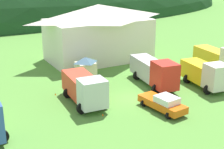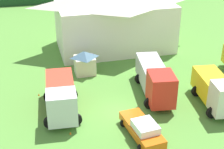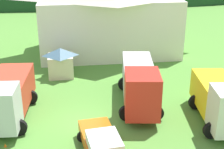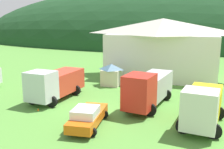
{
  "view_description": "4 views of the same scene",
  "coord_description": "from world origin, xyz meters",
  "px_view_note": "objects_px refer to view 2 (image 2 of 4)",
  "views": [
    {
      "loc": [
        -18.13,
        -27.92,
        13.85
      ],
      "look_at": [
        0.27,
        5.23,
        1.13
      ],
      "focal_mm": 53.38,
      "sensor_mm": 36.0,
      "label": 1
    },
    {
      "loc": [
        -7.32,
        -25.54,
        17.34
      ],
      "look_at": [
        0.31,
        3.8,
        2.01
      ],
      "focal_mm": 54.44,
      "sensor_mm": 36.0,
      "label": 2
    },
    {
      "loc": [
        -0.72,
        -19.58,
        11.43
      ],
      "look_at": [
        2.71,
        5.58,
        1.18
      ],
      "focal_mm": 52.3,
      "sensor_mm": 36.0,
      "label": 3
    },
    {
      "loc": [
        8.57,
        -21.33,
        8.07
      ],
      "look_at": [
        -0.35,
        5.28,
        2.15
      ],
      "focal_mm": 41.84,
      "sensor_mm": 36.0,
      "label": 4
    }
  ],
  "objects_px": {
    "service_pickup_orange": "(142,129)",
    "traffic_cone_mid_row": "(71,134)",
    "tow_truck_silver": "(61,96)",
    "traffic_cone_near_pickup": "(39,95)",
    "depot_building": "(114,17)",
    "crane_truck_red": "(155,79)",
    "flatbed_truck_yellow": "(217,90)",
    "play_shed_cream": "(85,62)"
  },
  "relations": [
    {
      "from": "service_pickup_orange",
      "to": "traffic_cone_mid_row",
      "type": "relative_size",
      "value": 11.21
    },
    {
      "from": "service_pickup_orange",
      "to": "traffic_cone_mid_row",
      "type": "height_order",
      "value": "service_pickup_orange"
    },
    {
      "from": "tow_truck_silver",
      "to": "traffic_cone_near_pickup",
      "type": "distance_m",
      "value": 4.52
    },
    {
      "from": "depot_building",
      "to": "service_pickup_orange",
      "type": "height_order",
      "value": "depot_building"
    },
    {
      "from": "crane_truck_red",
      "to": "depot_building",
      "type": "bearing_deg",
      "value": -169.12
    },
    {
      "from": "tow_truck_silver",
      "to": "traffic_cone_mid_row",
      "type": "height_order",
      "value": "tow_truck_silver"
    },
    {
      "from": "traffic_cone_near_pickup",
      "to": "flatbed_truck_yellow",
      "type": "bearing_deg",
      "value": -21.26
    },
    {
      "from": "depot_building",
      "to": "tow_truck_silver",
      "type": "bearing_deg",
      "value": -121.79
    },
    {
      "from": "depot_building",
      "to": "flatbed_truck_yellow",
      "type": "distance_m",
      "value": 17.79
    },
    {
      "from": "play_shed_cream",
      "to": "service_pickup_orange",
      "type": "bearing_deg",
      "value": -79.38
    },
    {
      "from": "play_shed_cream",
      "to": "tow_truck_silver",
      "type": "xyz_separation_m",
      "value": [
        -3.56,
        -7.48,
        0.35
      ]
    },
    {
      "from": "tow_truck_silver",
      "to": "crane_truck_red",
      "type": "distance_m",
      "value": 9.48
    },
    {
      "from": "tow_truck_silver",
      "to": "traffic_cone_near_pickup",
      "type": "height_order",
      "value": "tow_truck_silver"
    },
    {
      "from": "depot_building",
      "to": "traffic_cone_near_pickup",
      "type": "height_order",
      "value": "depot_building"
    },
    {
      "from": "depot_building",
      "to": "traffic_cone_mid_row",
      "type": "xyz_separation_m",
      "value": [
        -8.53,
        -17.69,
        -4.25
      ]
    },
    {
      "from": "play_shed_cream",
      "to": "traffic_cone_mid_row",
      "type": "bearing_deg",
      "value": -106.7
    },
    {
      "from": "flatbed_truck_yellow",
      "to": "service_pickup_orange",
      "type": "bearing_deg",
      "value": -64.17
    },
    {
      "from": "crane_truck_red",
      "to": "flatbed_truck_yellow",
      "type": "relative_size",
      "value": 1.27
    },
    {
      "from": "tow_truck_silver",
      "to": "crane_truck_red",
      "type": "relative_size",
      "value": 0.86
    },
    {
      "from": "service_pickup_orange",
      "to": "traffic_cone_near_pickup",
      "type": "height_order",
      "value": "service_pickup_orange"
    },
    {
      "from": "traffic_cone_mid_row",
      "to": "crane_truck_red",
      "type": "bearing_deg",
      "value": 25.58
    },
    {
      "from": "depot_building",
      "to": "service_pickup_orange",
      "type": "bearing_deg",
      "value": -98.24
    },
    {
      "from": "tow_truck_silver",
      "to": "flatbed_truck_yellow",
      "type": "bearing_deg",
      "value": 84.06
    },
    {
      "from": "service_pickup_orange",
      "to": "traffic_cone_near_pickup",
      "type": "relative_size",
      "value": 11.98
    },
    {
      "from": "traffic_cone_near_pickup",
      "to": "traffic_cone_mid_row",
      "type": "distance_m",
      "value": 7.53
    },
    {
      "from": "tow_truck_silver",
      "to": "play_shed_cream",
      "type": "bearing_deg",
      "value": 158.76
    },
    {
      "from": "depot_building",
      "to": "crane_truck_red",
      "type": "height_order",
      "value": "depot_building"
    },
    {
      "from": "crane_truck_red",
      "to": "service_pickup_orange",
      "type": "relative_size",
      "value": 1.59
    },
    {
      "from": "crane_truck_red",
      "to": "flatbed_truck_yellow",
      "type": "bearing_deg",
      "value": 62.51
    },
    {
      "from": "tow_truck_silver",
      "to": "flatbed_truck_yellow",
      "type": "relative_size",
      "value": 1.09
    },
    {
      "from": "flatbed_truck_yellow",
      "to": "traffic_cone_mid_row",
      "type": "relative_size",
      "value": 14.07
    },
    {
      "from": "depot_building",
      "to": "tow_truck_silver",
      "type": "xyz_separation_m",
      "value": [
        -8.8,
        -14.2,
        -2.5
      ]
    },
    {
      "from": "play_shed_cream",
      "to": "traffic_cone_mid_row",
      "type": "xyz_separation_m",
      "value": [
        -3.29,
        -10.97,
        -1.39
      ]
    },
    {
      "from": "service_pickup_orange",
      "to": "crane_truck_red",
      "type": "bearing_deg",
      "value": 144.55
    },
    {
      "from": "service_pickup_orange",
      "to": "depot_building",
      "type": "bearing_deg",
      "value": 165.29
    },
    {
      "from": "flatbed_truck_yellow",
      "to": "service_pickup_orange",
      "type": "relative_size",
      "value": 1.26
    },
    {
      "from": "flatbed_truck_yellow",
      "to": "service_pickup_orange",
      "type": "height_order",
      "value": "flatbed_truck_yellow"
    },
    {
      "from": "tow_truck_silver",
      "to": "crane_truck_red",
      "type": "height_order",
      "value": "crane_truck_red"
    },
    {
      "from": "depot_building",
      "to": "traffic_cone_near_pickup",
      "type": "distance_m",
      "value": 15.56
    },
    {
      "from": "traffic_cone_near_pickup",
      "to": "traffic_cone_mid_row",
      "type": "bearing_deg",
      "value": -73.38
    },
    {
      "from": "flatbed_truck_yellow",
      "to": "traffic_cone_mid_row",
      "type": "height_order",
      "value": "flatbed_truck_yellow"
    },
    {
      "from": "crane_truck_red",
      "to": "traffic_cone_mid_row",
      "type": "height_order",
      "value": "crane_truck_red"
    }
  ]
}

